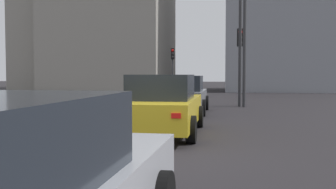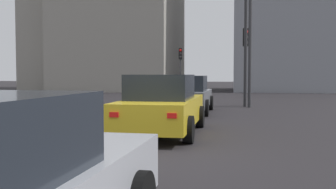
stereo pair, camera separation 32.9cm
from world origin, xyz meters
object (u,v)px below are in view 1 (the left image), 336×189
car_yellow_second (163,105)px  traffic_light_near_right (240,50)px  street_lamp_far (240,5)px  car_grey_lead (183,95)px  street_lamp_kerbside (245,7)px  traffic_light_near_left (173,61)px

car_yellow_second → traffic_light_near_right: bearing=-12.9°
street_lamp_far → car_grey_lead: bearing=146.8°
car_yellow_second → traffic_light_near_right: traffic_light_near_right is taller
street_lamp_kerbside → car_yellow_second: bearing=165.1°
car_yellow_second → traffic_light_near_left: size_ratio=1.25×
traffic_light_near_left → street_lamp_kerbside: street_lamp_kerbside is taller
car_yellow_second → street_lamp_far: 10.62m
car_grey_lead → street_lamp_far: size_ratio=0.53×
traffic_light_near_left → traffic_light_near_right: 12.35m
car_yellow_second → street_lamp_kerbside: (9.09, -2.42, 4.03)m
traffic_light_near_right → street_lamp_kerbside: bearing=1.1°
street_lamp_kerbside → traffic_light_near_right: bearing=9.2°
car_yellow_second → street_lamp_far: size_ratio=0.54×
street_lamp_kerbside → car_grey_lead: bearing=141.4°
traffic_light_near_left → street_lamp_far: street_lamp_far is taller
car_yellow_second → street_lamp_far: bearing=-13.8°
car_grey_lead → traffic_light_near_right: 5.40m
car_grey_lead → traffic_light_near_left: 15.99m
traffic_light_near_right → car_yellow_second: bearing=-20.3°
car_grey_lead → street_lamp_far: street_lamp_far is taller
street_lamp_far → traffic_light_near_left: bearing=22.9°
car_grey_lead → traffic_light_near_right: bearing=-29.2°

